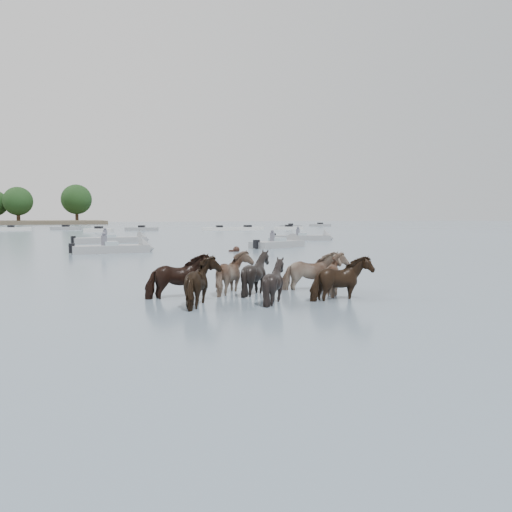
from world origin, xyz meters
name	(u,v)px	position (x,y,z in m)	size (l,w,h in m)	color
ground	(190,306)	(0.00, 0.00, 0.00)	(400.00, 400.00, 0.00)	slate
pony_herd	(266,280)	(2.40, 0.71, 0.48)	(6.33, 3.65, 1.56)	black
swimming_pony	(236,250)	(7.69, 18.70, 0.10)	(0.72, 0.44, 0.44)	black
motorboat_b	(123,249)	(0.70, 20.51, 0.23)	(5.32, 1.85, 1.92)	gray
motorboat_c	(120,240)	(1.88, 33.09, 0.22)	(6.83, 2.67, 1.92)	gray
motorboat_d	(284,244)	(12.60, 21.93, 0.23)	(5.22, 3.68, 1.92)	gray
motorboat_e	(310,238)	(19.48, 30.98, 0.22)	(5.99, 3.44, 1.92)	gray
distant_flotilla	(82,229)	(0.48, 73.21, 0.26)	(107.75, 27.31, 0.93)	silver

